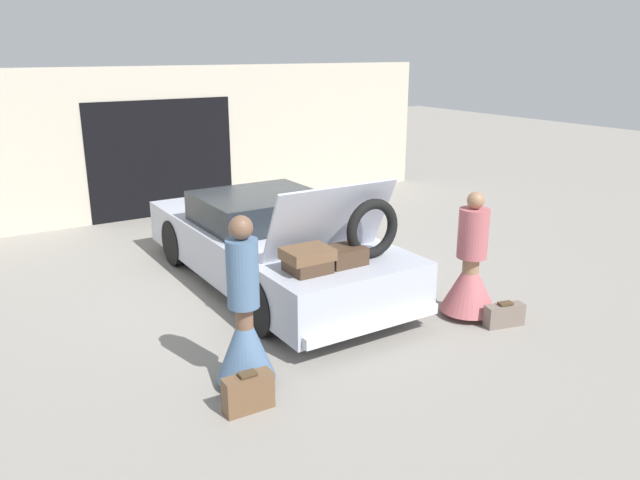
% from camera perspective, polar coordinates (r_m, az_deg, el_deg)
% --- Properties ---
extents(ground_plane, '(40.00, 40.00, 0.00)m').
position_cam_1_polar(ground_plane, '(8.70, -4.49, -3.87)').
color(ground_plane, gray).
extents(garage_wall_back, '(12.00, 0.14, 2.80)m').
position_cam_1_polar(garage_wall_back, '(12.32, -14.41, 8.59)').
color(garage_wall_back, beige).
rests_on(garage_wall_back, ground_plane).
extents(car, '(1.87, 4.71, 1.67)m').
position_cam_1_polar(car, '(8.49, -4.52, -0.31)').
color(car, '#B2B7C6').
rests_on(car, ground_plane).
extents(person_left, '(0.57, 0.57, 1.69)m').
position_cam_1_polar(person_left, '(5.94, -6.90, -7.92)').
color(person_left, brown).
rests_on(person_left, ground_plane).
extents(person_right, '(0.67, 0.67, 1.53)m').
position_cam_1_polar(person_right, '(7.65, 13.57, -2.99)').
color(person_right, '#997051').
rests_on(person_right, ground_plane).
extents(suitcase_beside_left_person, '(0.46, 0.17, 0.37)m').
position_cam_1_polar(suitcase_beside_left_person, '(5.75, -6.58, -13.69)').
color(suitcase_beside_left_person, brown).
rests_on(suitcase_beside_left_person, ground_plane).
extents(suitcase_beside_right_person, '(0.50, 0.26, 0.29)m').
position_cam_1_polar(suitcase_beside_right_person, '(7.63, 16.50, -6.59)').
color(suitcase_beside_right_person, '#75665B').
rests_on(suitcase_beside_right_person, ground_plane).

